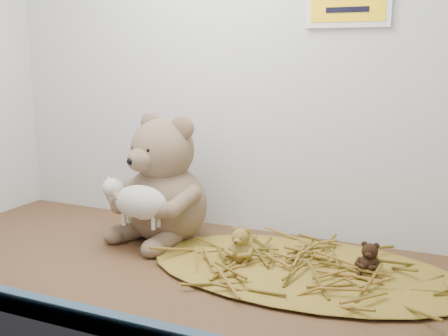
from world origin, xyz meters
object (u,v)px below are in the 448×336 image
at_px(toy_lamb, 140,202).
at_px(mini_teddy_tan, 241,243).
at_px(main_teddy, 165,177).
at_px(mini_teddy_brown, 370,256).

relative_size(toy_lamb, mini_teddy_tan, 2.17).
bearing_deg(toy_lamb, main_teddy, 90.00).
xyz_separation_m(toy_lamb, mini_teddy_tan, (0.23, 0.02, -0.06)).
distance_m(mini_teddy_tan, mini_teddy_brown, 0.25).
bearing_deg(mini_teddy_brown, toy_lamb, -171.56).
relative_size(mini_teddy_tan, mini_teddy_brown, 1.18).
height_order(toy_lamb, mini_teddy_tan, toy_lamb).
height_order(toy_lamb, mini_teddy_brown, toy_lamb).
bearing_deg(toy_lamb, mini_teddy_tan, 4.06).
xyz_separation_m(mini_teddy_tan, mini_teddy_brown, (0.25, 0.05, -0.01)).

